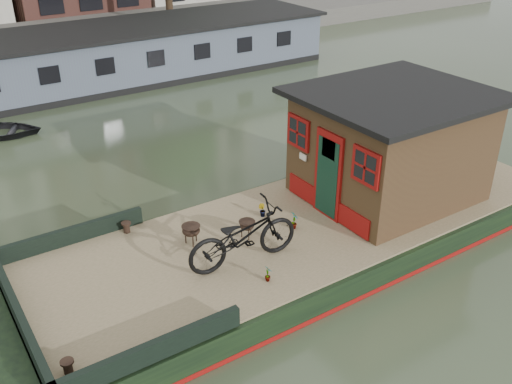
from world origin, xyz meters
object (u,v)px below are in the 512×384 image
brazier_front (247,229)px  cabin (391,144)px  bicycle (243,236)px  potted_plant_a (294,220)px  brazier_rear (191,235)px

brazier_front → cabin: bearing=-2.7°
brazier_front → bicycle: bearing=-127.5°
potted_plant_a → brazier_front: potted_plant_a is taller
cabin → bicycle: 4.27m
cabin → brazier_rear: (-4.70, 0.58, -1.02)m
bicycle → brazier_rear: bearing=29.4°
bicycle → brazier_rear: bicycle is taller
potted_plant_a → brazier_rear: (-2.02, 0.65, 0.01)m
brazier_rear → bicycle: bearing=-64.8°
cabin → potted_plant_a: size_ratio=10.10×
potted_plant_a → brazier_front: bearing=165.9°
bicycle → brazier_rear: size_ratio=5.27×
bicycle → cabin: bearing=-78.9°
brazier_front → brazier_rear: bearing=158.7°
potted_plant_a → brazier_front: 1.02m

